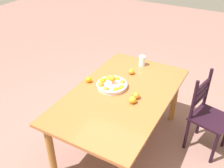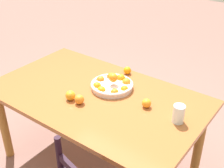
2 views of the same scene
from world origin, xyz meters
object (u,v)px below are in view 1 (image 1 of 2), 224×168
object	(u,v)px
dining_table	(121,100)
fruit_bowl	(112,85)
orange_loose_0	(136,96)
orange_loose_1	(131,72)
chair_near_window	(207,116)
orange_loose_3	(89,80)
orange_loose_2	(133,100)
drinking_glass	(142,61)

from	to	relation	value
dining_table	fruit_bowl	size ratio (longest dim) A/B	4.93
orange_loose_0	orange_loose_1	distance (m)	0.48
chair_near_window	orange_loose_3	xyz separation A→B (m)	(0.43, -1.25, 0.32)
orange_loose_0	orange_loose_2	size ratio (longest dim) A/B	0.96
chair_near_window	fruit_bowl	distance (m)	1.10
dining_table	orange_loose_0	bearing A→B (deg)	86.02
dining_table	orange_loose_1	bearing A→B (deg)	-169.04
fruit_bowl	orange_loose_3	xyz separation A→B (m)	(0.04, -0.27, 0.00)
fruit_bowl	orange_loose_1	world-z (taller)	fruit_bowl
chair_near_window	orange_loose_0	size ratio (longest dim) A/B	13.08
dining_table	orange_loose_3	distance (m)	0.43
dining_table	drinking_glass	size ratio (longest dim) A/B	13.03
orange_loose_0	orange_loose_3	xyz separation A→B (m)	(-0.02, -0.59, -0.00)
fruit_bowl	orange_loose_1	bearing A→B (deg)	169.36
orange_loose_3	orange_loose_1	bearing A→B (deg)	139.33
fruit_bowl	orange_loose_2	world-z (taller)	fruit_bowl
orange_loose_3	dining_table	bearing A→B (deg)	88.70
dining_table	orange_loose_2	world-z (taller)	orange_loose_2
fruit_bowl	drinking_glass	bearing A→B (deg)	171.77
dining_table	orange_loose_3	world-z (taller)	orange_loose_3
orange_loose_0	orange_loose_1	xyz separation A→B (m)	(-0.41, -0.25, -0.00)
orange_loose_0	fruit_bowl	bearing A→B (deg)	-100.76
orange_loose_2	drinking_glass	bearing A→B (deg)	-163.07
drinking_glass	fruit_bowl	bearing A→B (deg)	-8.23
orange_loose_0	orange_loose_1	bearing A→B (deg)	-148.74
dining_table	fruit_bowl	world-z (taller)	fruit_bowl
chair_near_window	orange_loose_3	size ratio (longest dim) A/B	14.23
orange_loose_2	chair_near_window	bearing A→B (deg)	128.98
dining_table	fruit_bowl	bearing A→B (deg)	-108.52
chair_near_window	orange_loose_0	bearing A→B (deg)	136.96
orange_loose_2	orange_loose_3	size ratio (longest dim) A/B	1.13
dining_table	orange_loose_0	xyz separation A→B (m)	(0.01, 0.17, 0.13)
fruit_bowl	orange_loose_2	xyz separation A→B (m)	(0.15, 0.32, 0.00)
chair_near_window	drinking_glass	xyz separation A→B (m)	(-0.22, -0.89, 0.35)
fruit_bowl	orange_loose_3	size ratio (longest dim) A/B	5.16
orange_loose_3	drinking_glass	bearing A→B (deg)	151.04
chair_near_window	orange_loose_1	bearing A→B (deg)	105.13
dining_table	fruit_bowl	xyz separation A→B (m)	(-0.05, -0.14, 0.13)
chair_near_window	orange_loose_0	distance (m)	0.87
dining_table	chair_near_window	world-z (taller)	chair_near_window
fruit_bowl	orange_loose_2	size ratio (longest dim) A/B	4.56
orange_loose_0	drinking_glass	distance (m)	0.71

